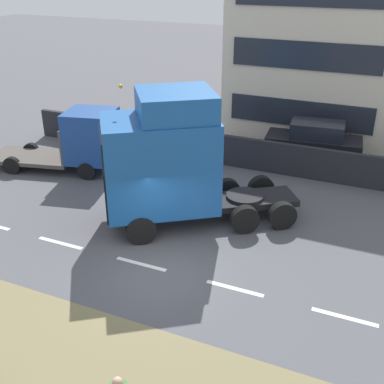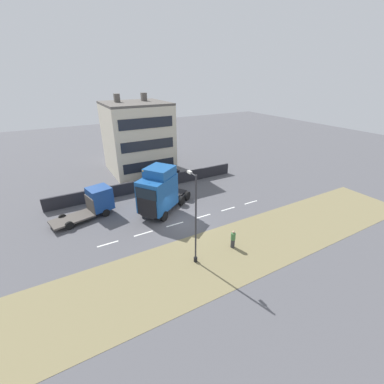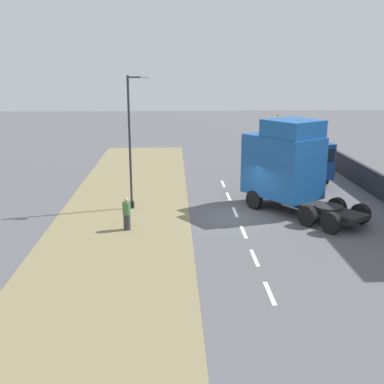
# 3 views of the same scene
# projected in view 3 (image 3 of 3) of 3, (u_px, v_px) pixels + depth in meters

# --- Properties ---
(ground_plane) EXTENTS (120.00, 120.00, 0.00)m
(ground_plane) POSITION_uv_depth(u_px,v_px,m) (237.00, 217.00, 25.28)
(ground_plane) COLOR #515156
(ground_plane) RESTS_ON ground
(grass_verge) EXTENTS (7.00, 44.00, 0.01)m
(grass_verge) POSITION_uv_depth(u_px,v_px,m) (123.00, 218.00, 25.04)
(grass_verge) COLOR olive
(grass_verge) RESTS_ON ground
(lane_markings) EXTENTS (0.16, 17.80, 0.00)m
(lane_markings) POSITION_uv_depth(u_px,v_px,m) (239.00, 221.00, 24.60)
(lane_markings) COLOR white
(lane_markings) RESTS_ON ground
(lorry_cab) EXTENTS (6.01, 7.00, 5.12)m
(lorry_cab) POSITION_uv_depth(u_px,v_px,m) (286.00, 165.00, 25.96)
(lorry_cab) COLOR black
(lorry_cab) RESTS_ON ground
(flatbed_truck) EXTENTS (3.37, 6.35, 2.87)m
(flatbed_truck) POSITION_uv_depth(u_px,v_px,m) (309.00, 162.00, 31.89)
(flatbed_truck) COLOR navy
(flatbed_truck) RESTS_ON ground
(lamp_post) EXTENTS (1.26, 0.28, 7.23)m
(lamp_post) POSITION_uv_depth(u_px,v_px,m) (132.00, 148.00, 25.98)
(lamp_post) COLOR black
(lamp_post) RESTS_ON ground
(pedestrian) EXTENTS (0.39, 0.39, 1.61)m
(pedestrian) POSITION_uv_depth(u_px,v_px,m) (127.00, 214.00, 23.15)
(pedestrian) COLOR #333338
(pedestrian) RESTS_ON ground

